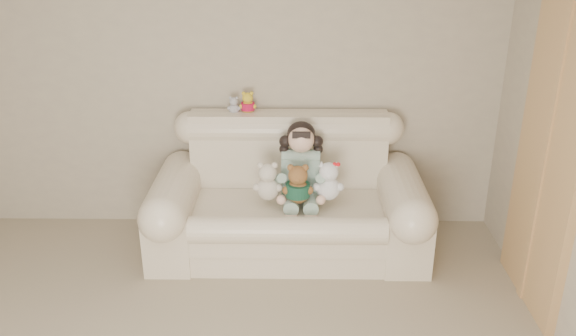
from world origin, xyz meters
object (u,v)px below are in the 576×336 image
at_px(seated_child, 301,161).
at_px(white_cat, 329,177).
at_px(sofa, 288,191).
at_px(cream_teddy, 268,178).
at_px(brown_teddy, 298,180).

bearing_deg(seated_child, white_cat, -38.84).
distance_m(sofa, cream_teddy, 0.24).
relative_size(brown_teddy, white_cat, 0.99).
bearing_deg(white_cat, sofa, 171.00).
bearing_deg(cream_teddy, white_cat, 12.72).
bearing_deg(sofa, brown_teddy, -65.20).
relative_size(white_cat, cream_teddy, 1.03).
bearing_deg(brown_teddy, seated_child, 106.85).
relative_size(sofa, brown_teddy, 5.89).
distance_m(seated_child, white_cat, 0.28).
relative_size(sofa, white_cat, 5.82).
bearing_deg(seated_child, sofa, -137.63).
xyz_separation_m(seated_child, white_cat, (0.20, -0.18, -0.05)).
height_order(seated_child, brown_teddy, seated_child).
xyz_separation_m(sofa, white_cat, (0.30, -0.10, 0.17)).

